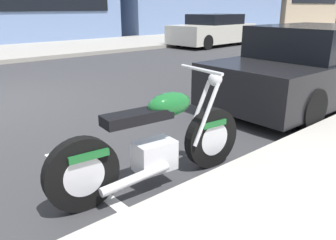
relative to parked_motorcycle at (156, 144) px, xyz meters
The scene contains 5 objects.
sidewalk_far_curb 16.30m from the parked_motorcycle, 45.26° to the left, with size 120.00×5.00×0.14m, color gray.
parking_stall_stripe 0.77m from the parked_motorcycle, 146.19° to the left, with size 0.12×2.20×0.01m, color silver.
parked_motorcycle is the anchor object (origin of this frame).
parked_car_behind_motorcycle 4.31m from the parked_motorcycle, ahead, with size 4.70×1.90×1.41m.
car_opposite_curb 13.28m from the parked_motorcycle, 39.23° to the left, with size 4.51×2.14×1.41m.
Camera 1 is at (-1.42, -6.81, 1.72)m, focal length 36.18 mm.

